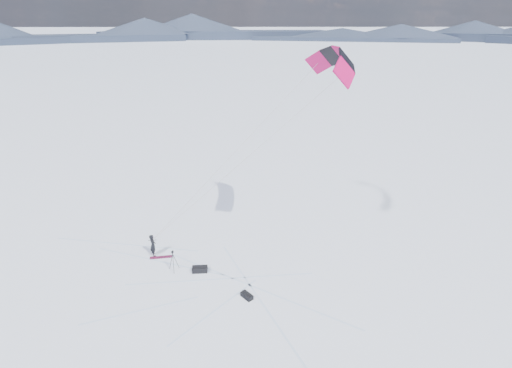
{
  "coord_description": "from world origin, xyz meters",
  "views": [
    {
      "loc": [
        3.93,
        -19.69,
        14.91
      ],
      "look_at": [
        4.84,
        2.48,
        5.06
      ],
      "focal_mm": 26.0,
      "sensor_mm": 36.0,
      "label": 1
    }
  ],
  "objects_px": {
    "tripod": "(173,258)",
    "gear_bag_a": "(200,269)",
    "gear_bag_b": "(247,296)",
    "snowboard": "(161,257)",
    "snowkiter": "(154,255)"
  },
  "relations": [
    {
      "from": "snowboard",
      "to": "gear_bag_a",
      "type": "xyz_separation_m",
      "value": [
        2.83,
        -1.68,
        0.17
      ]
    },
    {
      "from": "snowboard",
      "to": "gear_bag_b",
      "type": "relative_size",
      "value": 1.79
    },
    {
      "from": "gear_bag_b",
      "to": "snowboard",
      "type": "bearing_deg",
      "value": -166.08
    },
    {
      "from": "gear_bag_a",
      "to": "gear_bag_b",
      "type": "bearing_deg",
      "value": -41.81
    },
    {
      "from": "snowboard",
      "to": "gear_bag_b",
      "type": "height_order",
      "value": "gear_bag_b"
    },
    {
      "from": "tripod",
      "to": "gear_bag_a",
      "type": "bearing_deg",
      "value": -44.61
    },
    {
      "from": "gear_bag_a",
      "to": "gear_bag_b",
      "type": "relative_size",
      "value": 1.19
    },
    {
      "from": "snowboard",
      "to": "gear_bag_a",
      "type": "bearing_deg",
      "value": -36.69
    },
    {
      "from": "snowkiter",
      "to": "tripod",
      "type": "height_order",
      "value": "tripod"
    },
    {
      "from": "snowkiter",
      "to": "snowboard",
      "type": "distance_m",
      "value": 0.58
    },
    {
      "from": "snowkiter",
      "to": "gear_bag_b",
      "type": "bearing_deg",
      "value": -148.78
    },
    {
      "from": "gear_bag_b",
      "to": "tripod",
      "type": "bearing_deg",
      "value": -161.0
    },
    {
      "from": "snowboard",
      "to": "gear_bag_b",
      "type": "xyz_separation_m",
      "value": [
        5.82,
        -4.27,
        0.13
      ]
    },
    {
      "from": "gear_bag_a",
      "to": "gear_bag_b",
      "type": "xyz_separation_m",
      "value": [
        2.99,
        -2.59,
        -0.04
      ]
    },
    {
      "from": "snowkiter",
      "to": "snowboard",
      "type": "height_order",
      "value": "snowkiter"
    }
  ]
}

